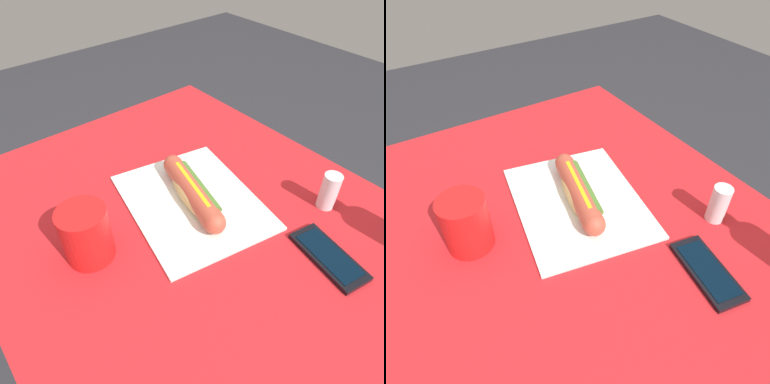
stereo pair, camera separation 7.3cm
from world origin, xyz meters
TOP-DOWN VIEW (x-y plane):
  - ground_plane at (0.00, 0.00)m, footprint 6.00×6.00m
  - dining_table at (0.00, 0.00)m, footprint 1.02×0.76m
  - paper_wrapper at (-0.08, 0.03)m, footprint 0.36×0.31m
  - hot_dog at (-0.08, 0.03)m, footprint 0.23×0.10m
  - cell_phone at (0.19, 0.13)m, footprint 0.15×0.09m
  - drinking_cup at (-0.09, -0.20)m, footprint 0.09×0.09m
  - salt_shaker at (0.11, 0.24)m, footprint 0.04×0.04m

SIDE VIEW (x-z plane):
  - ground_plane at x=0.00m, z-range 0.00..0.00m
  - dining_table at x=0.00m, z-range 0.22..0.96m
  - paper_wrapper at x=-0.08m, z-range 0.74..0.75m
  - cell_phone at x=0.19m, z-range 0.74..0.75m
  - hot_dog at x=-0.08m, z-range 0.75..0.80m
  - salt_shaker at x=0.11m, z-range 0.74..0.82m
  - drinking_cup at x=-0.09m, z-range 0.74..0.85m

